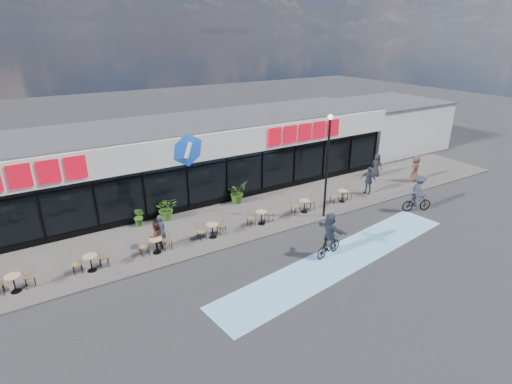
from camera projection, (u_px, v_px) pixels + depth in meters
ground at (251, 268)px, 17.75m from camera, size 120.00×120.00×0.00m
sidewalk at (208, 227)px, 21.29m from camera, size 44.00×5.00×0.10m
bike_lane at (342, 258)px, 18.48m from camera, size 14.17×4.13×0.01m
building at (169, 160)px, 24.73m from camera, size 30.60×6.57×4.75m
neighbour_building at (385, 124)px, 35.56m from camera, size 9.20×7.20×4.11m
lamp_post at (328, 159)px, 21.22m from camera, size 0.28×0.28×5.74m
bistro_set_1 at (14, 281)px, 15.88m from camera, size 1.54×0.62×0.90m
bistro_set_2 at (90, 260)px, 17.27m from camera, size 1.54×0.62×0.90m
bistro_set_3 at (156, 243)px, 18.67m from camera, size 1.54×0.62×0.90m
bistro_set_4 at (212, 228)px, 20.07m from camera, size 1.54×0.62×0.90m
bistro_set_5 at (260, 216)px, 21.47m from camera, size 1.54×0.62×0.90m
bistro_set_6 at (303, 204)px, 22.87m from camera, size 1.54×0.62×0.90m
bistro_set_7 at (341, 194)px, 24.26m from camera, size 1.54×0.62×0.90m
potted_plant_left at (139, 217)px, 21.14m from camera, size 0.72×0.76×1.08m
potted_plant_mid at (167, 208)px, 21.87m from camera, size 1.34×1.21×1.32m
potted_plant_right at (237, 192)px, 24.06m from camera, size 1.49×1.41×1.31m
patron_left at (161, 231)px, 19.04m from camera, size 0.71×0.59×1.65m
patron_right at (156, 236)px, 18.82m from camera, size 0.84×0.76×1.41m
pedestrian_a at (368, 180)px, 25.29m from camera, size 0.73×1.13×1.78m
pedestrian_b at (377, 165)px, 28.39m from camera, size 0.69×0.90×1.63m
pedestrian_c at (415, 168)px, 27.42m from camera, size 1.05×0.90×1.81m
cyclist_a at (329, 236)px, 18.35m from camera, size 1.75×1.67×2.17m
cyclist_b at (418, 196)px, 22.97m from camera, size 1.87×1.28×2.19m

